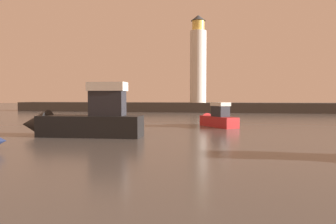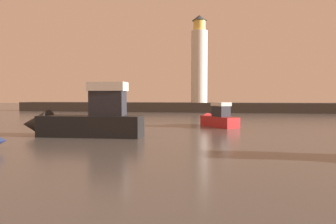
{
  "view_description": "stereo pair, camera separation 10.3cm",
  "coord_description": "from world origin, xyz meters",
  "px_view_note": "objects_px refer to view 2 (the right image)",
  "views": [
    {
      "loc": [
        2.41,
        -1.18,
        2.81
      ],
      "look_at": [
        -1.09,
        17.99,
        1.9
      ],
      "focal_mm": 33.97,
      "sensor_mm": 36.0,
      "label": 1
    },
    {
      "loc": [
        2.51,
        -1.16,
        2.81
      ],
      "look_at": [
        -1.09,
        17.99,
        1.9
      ],
      "focal_mm": 33.97,
      "sensor_mm": 36.0,
      "label": 2
    }
  ],
  "objects_px": {
    "motorboat_1": "(107,119)",
    "lighthouse": "(199,61)",
    "motorboat_3": "(82,120)",
    "motorboat_4": "(216,118)"
  },
  "relations": [
    {
      "from": "lighthouse",
      "to": "motorboat_4",
      "type": "height_order",
      "value": "lighthouse"
    },
    {
      "from": "lighthouse",
      "to": "motorboat_1",
      "type": "height_order",
      "value": "lighthouse"
    },
    {
      "from": "lighthouse",
      "to": "motorboat_4",
      "type": "distance_m",
      "value": 31.26
    },
    {
      "from": "motorboat_1",
      "to": "lighthouse",
      "type": "bearing_deg",
      "value": 78.84
    },
    {
      "from": "lighthouse",
      "to": "motorboat_1",
      "type": "distance_m",
      "value": 33.27
    },
    {
      "from": "lighthouse",
      "to": "motorboat_3",
      "type": "bearing_deg",
      "value": -97.19
    },
    {
      "from": "lighthouse",
      "to": "motorboat_3",
      "type": "height_order",
      "value": "lighthouse"
    },
    {
      "from": "motorboat_4",
      "to": "motorboat_1",
      "type": "bearing_deg",
      "value": -170.4
    },
    {
      "from": "motorboat_1",
      "to": "motorboat_4",
      "type": "bearing_deg",
      "value": 9.6
    },
    {
      "from": "motorboat_1",
      "to": "motorboat_4",
      "type": "xyz_separation_m",
      "value": [
        10.49,
        1.77,
        0.07
      ]
    }
  ]
}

